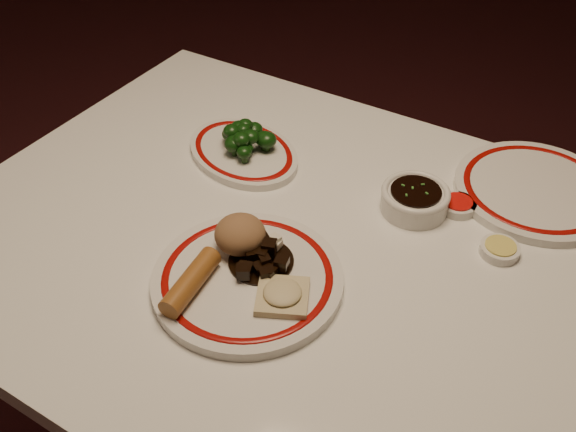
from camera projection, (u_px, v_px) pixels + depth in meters
The scene contains 12 objects.
dining_table at pixel (298, 279), 1.12m from camera, with size 1.20×0.90×0.75m.
main_plate at pixel (248, 279), 0.98m from camera, with size 0.33×0.33×0.02m.
rice_mound at pixel (240, 234), 1.01m from camera, with size 0.08×0.08×0.06m, color #906644.
spring_roll at pixel (191, 282), 0.95m from camera, with size 0.03×0.03×0.12m, color #965B24.
fried_wonton at pixel (283, 295), 0.94m from camera, with size 0.10×0.10×0.02m.
stirfry_heap at pixel (261, 259), 0.99m from camera, with size 0.10×0.11×0.03m.
broccoli_plate at pixel (243, 152), 1.24m from camera, with size 0.30×0.28×0.02m.
broccoli_pile at pixel (245, 138), 1.23m from camera, with size 0.11×0.10×0.05m.
soy_bowl at pixel (415, 200), 1.11m from camera, with size 0.12×0.12×0.04m.
sweet_sour_dish at pixel (458, 205), 1.12m from camera, with size 0.06×0.06×0.02m.
mustard_dish at pixel (500, 249), 1.04m from camera, with size 0.06×0.06×0.02m.
far_plate at pixel (536, 190), 1.15m from camera, with size 0.34×0.34×0.02m.
Camera 1 is at (0.39, -0.67, 1.48)m, focal length 40.00 mm.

